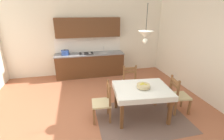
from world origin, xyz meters
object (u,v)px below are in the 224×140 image
at_px(dining_table, 142,93).
at_px(dining_chair_kitchen_side, 131,83).
at_px(fruit_bowl, 143,86).
at_px(dining_chair_window_side, 178,96).
at_px(kitchen_cabinetry, 90,54).
at_px(dining_chair_tv_side, 103,103).
at_px(pendant_lamp, 146,35).

relative_size(dining_table, dining_chair_kitchen_side, 1.46).
distance_m(dining_table, fruit_bowl, 0.19).
distance_m(dining_chair_window_side, fruit_bowl, 1.03).
bearing_deg(kitchen_cabinetry, dining_chair_window_side, -57.26).
height_order(dining_chair_kitchen_side, dining_chair_window_side, same).
relative_size(dining_chair_tv_side, fruit_bowl, 3.10).
bearing_deg(dining_chair_kitchen_side, dining_table, -94.31).
bearing_deg(fruit_bowl, pendant_lamp, 81.16).
distance_m(dining_chair_kitchen_side, dining_chair_window_side, 1.33).
bearing_deg(dining_chair_kitchen_side, pendant_lamp, -92.29).
distance_m(fruit_bowl, pendant_lamp, 1.14).
xyz_separation_m(dining_table, dining_chair_window_side, (0.98, -0.03, -0.18)).
bearing_deg(fruit_bowl, dining_chair_window_side, -0.77).
distance_m(dining_table, dining_chair_kitchen_side, 0.96).
height_order(dining_chair_tv_side, dining_chair_window_side, same).
bearing_deg(pendant_lamp, dining_chair_window_side, -6.95).
distance_m(dining_table, dining_chair_tv_side, 0.93).
height_order(kitchen_cabinetry, pendant_lamp, pendant_lamp).
distance_m(dining_chair_window_side, pendant_lamp, 1.78).
bearing_deg(dining_chair_tv_side, kitchen_cabinetry, 90.39).
bearing_deg(pendant_lamp, dining_chair_tv_side, -179.29).
bearing_deg(dining_table, dining_chair_window_side, -1.78).
xyz_separation_m(dining_chair_kitchen_side, dining_chair_tv_side, (-0.98, -0.87, 0.00)).
height_order(dining_table, fruit_bowl, fruit_bowl).
relative_size(dining_chair_kitchen_side, dining_chair_window_side, 1.00).
relative_size(dining_chair_kitchen_side, fruit_bowl, 3.10).
xyz_separation_m(kitchen_cabinetry, dining_chair_window_side, (1.90, -2.96, -0.41)).
distance_m(kitchen_cabinetry, pendant_lamp, 3.20).
relative_size(dining_chair_kitchen_side, pendant_lamp, 1.16).
xyz_separation_m(dining_table, dining_chair_tv_side, (-0.90, 0.07, -0.18)).
bearing_deg(pendant_lamp, dining_table, -113.52).
xyz_separation_m(dining_table, pendant_lamp, (0.04, 0.08, 1.32)).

